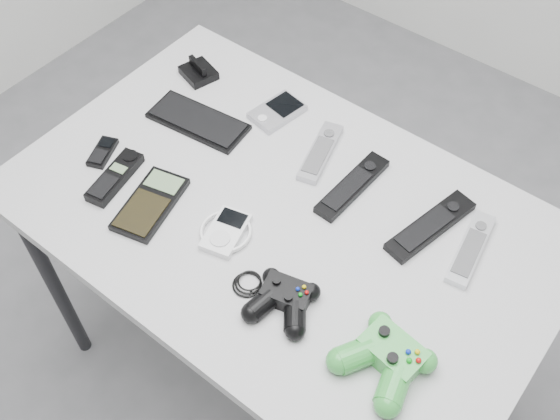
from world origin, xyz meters
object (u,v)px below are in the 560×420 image
Objects in this scene: mp3_player at (226,231)px; desk at (282,231)px; pda at (277,111)px; remote_silver_a at (321,152)px; cordless_handset at (115,177)px; controller_green at (386,357)px; remote_silver_b at (471,248)px; mobile_phone at (103,152)px; remote_black_a at (352,185)px; controller_black at (284,298)px; pda_keyboard at (198,121)px; calculator at (150,204)px; remote_black_b at (431,225)px.

desk is at bearing 50.41° from mp3_player.
desk is 0.31m from pda.
remote_silver_a is (0.16, -0.04, 0.00)m from pda.
cordless_handset is at bearing -147.72° from remote_silver_a.
desk is at bearing 163.54° from controller_green.
remote_silver_a and mp3_player have the same top height.
pda is 0.65× the size of remote_silver_b.
mp3_player is (-0.05, -0.12, 0.08)m from desk.
remote_silver_b is at bearing 23.41° from desk.
cordless_handset is at bearing -101.75° from pda.
mobile_phone is 0.78m from controller_green.
controller_black reaches higher than remote_black_a.
remote_silver_a is at bearing 101.43° from controller_black.
cordless_handset is (-0.02, -0.25, 0.00)m from pda_keyboard.
controller_black reaches higher than remote_silver_b.
remote_black_a reaches higher than remote_silver_b.
calculator reaches higher than desk.
mp3_player is (0.37, 0.00, 0.00)m from mobile_phone.
remote_black_b reaches higher than pda.
pda_keyboard is 1.07× the size of remote_black_b.
cordless_handset reaches higher than mp3_player.
mobile_phone is 0.57m from controller_black.
remote_black_b is at bearing 54.29° from controller_black.
calculator is 1.59× the size of mp3_player.
remote_black_b is 1.32× the size of controller_green.
remote_black_b reaches higher than mobile_phone.
controller_green reaches higher than calculator.
pda_keyboard is 0.27m from calculator.
remote_black_b is at bearing -0.86° from mobile_phone.
remote_silver_b is 0.67m from calculator.
remote_black_a is 1.26× the size of controller_green.
controller_green is at bearing -13.81° from calculator.
controller_green reaches higher than pda_keyboard.
controller_black is 1.29× the size of controller_green.
remote_black_a is at bearing 86.20° from controller_black.
remote_silver_a is 0.40m from controller_black.
remote_silver_b reaches higher than mobile_phone.
remote_silver_a and remote_silver_b have the same top height.
cordless_handset reaches higher than pda_keyboard.
controller_green is at bearing -56.68° from remote_silver_a.
mp3_player is 0.20m from controller_black.
pda_keyboard and mobile_phone have the same top height.
pda is at bearing 70.40° from calculator.
remote_black_b is at bearing 18.32° from calculator.
controller_black is (0.20, -0.06, 0.01)m from mp3_player.
remote_silver_a is 1.01× the size of calculator.
pda_keyboard is 1.30× the size of remote_silver_a.
remote_black_b is at bearing 0.73° from pda.
mp3_player is (0.18, 0.04, 0.00)m from calculator.
remote_black_b reaches higher than calculator.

